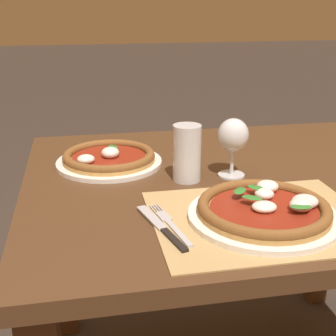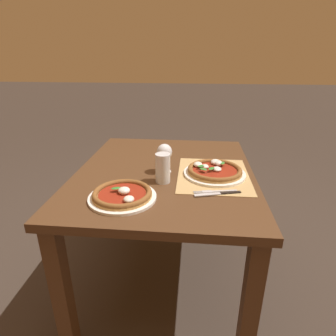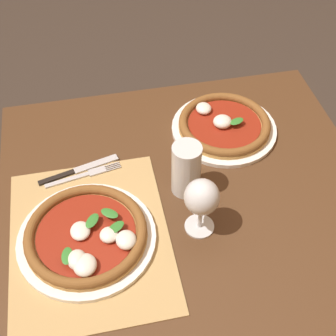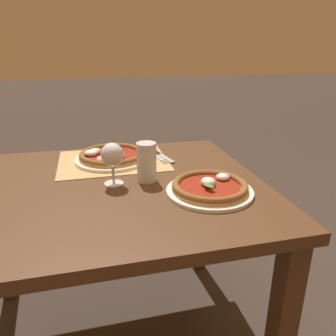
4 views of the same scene
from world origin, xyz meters
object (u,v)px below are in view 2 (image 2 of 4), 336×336
Objects in this scene: pizza_near at (214,171)px; wine_glass at (165,153)px; pint_glass at (163,169)px; knife at (218,194)px; pizza_far at (122,195)px; fork at (215,191)px.

pizza_near is 0.27m from wine_glass.
knife is (-0.11, -0.26, -0.06)m from pint_glass.
pizza_far is 1.39× the size of knife.
knife is at bearing -113.64° from pint_glass.
pint_glass is 0.29m from knife.
fork is at bearing -110.40° from pint_glass.
pizza_near is 0.28m from pint_glass.
pizza_far reaches higher than fork.
pint_glass is 0.27m from fork.
knife reaches higher than fork.
fork is (-0.20, 0.01, -0.02)m from pizza_near.
pint_glass is (0.19, -0.15, 0.05)m from pizza_far.
wine_glass is 0.13m from pint_glass.
knife is at bearing -152.74° from fork.
fork is at bearing 177.72° from pizza_near.
knife is (0.08, -0.41, -0.01)m from pizza_far.
wine_glass reaches higher than pizza_far.
knife is at bearing -179.27° from pizza_near.
pizza_near reaches higher than fork.
pizza_far is 0.36m from wine_glass.
pint_glass reaches higher than fork.
pizza_far is 0.42m from knife.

